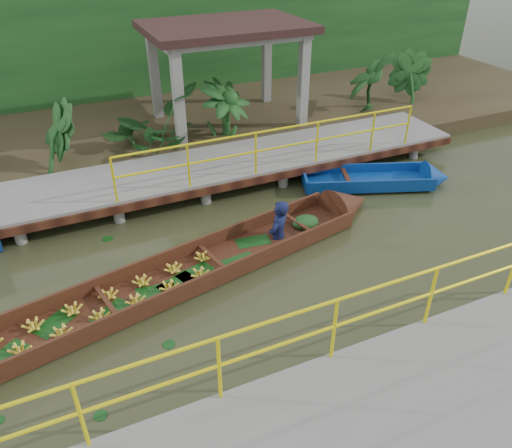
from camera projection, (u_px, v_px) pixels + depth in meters
name	position (u px, v px, depth m)	size (l,w,h in m)	color
ground	(204.00, 280.00, 9.19)	(80.00, 80.00, 0.00)	#283018
land_strip	(120.00, 130.00, 14.84)	(30.00, 8.00, 0.45)	#302618
far_dock	(155.00, 179.00, 11.58)	(16.00, 2.06, 1.66)	slate
near_dock	(392.00, 435.00, 6.14)	(18.00, 2.40, 1.73)	slate
pavilion	(226.00, 38.00, 13.57)	(4.40, 3.00, 3.00)	slate
foliage_backdrop	(96.00, 50.00, 15.82)	(30.00, 0.80, 4.00)	#133D18
vendor_boat	(174.00, 275.00, 8.97)	(10.34, 3.14, 2.08)	#39150F
moored_blue_boat	(402.00, 179.00, 12.27)	(3.72, 2.13, 0.87)	navy
tropical_plants	(216.00, 109.00, 13.39)	(14.24, 1.24, 1.55)	#133D18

